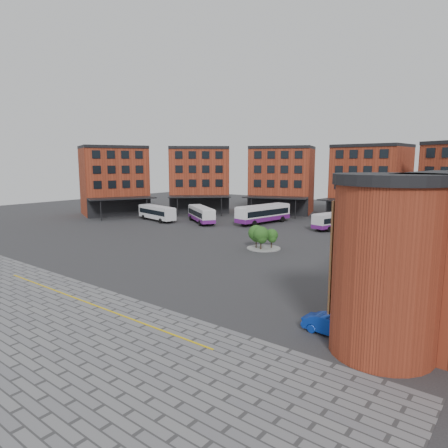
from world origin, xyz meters
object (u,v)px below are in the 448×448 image
Objects in this scene: bus_d at (336,220)px; bus_e at (402,227)px; bus_b at (201,214)px; blue_car at (332,326)px; bus_a at (157,212)px; bus_c at (263,213)px; tree_island at (262,236)px.

bus_e is (10.75, -1.39, 0.11)m from bus_d.
bus_b is 2.60× the size of blue_car.
bus_c is at bearing -49.39° from bus_a.
tree_island is at bearing -48.74° from bus_c.
bus_a is at bearing -131.67° from bus_e.
bus_b is at bearing 149.88° from tree_island.
bus_e is at bearing 7.64° from bus_d.
bus_e is (12.10, 19.74, -0.12)m from tree_island.
blue_car is at bearing -108.57° from bus_a.
bus_e is at bearing 11.62° from bus_c.
blue_car is (16.46, -40.16, -0.90)m from bus_d.
bus_c is 13.29m from bus_d.
bus_d is at bearing -35.57° from bus_b.
bus_b is 50.17m from blue_car.
blue_car is at bearing -47.80° from bus_e.
bus_b reaches higher than bus_a.
bus_b is at bearing -55.76° from bus_a.
bus_e reaches higher than bus_b.
bus_a is 33.33m from bus_d.
tree_island reaches higher than bus_b.
bus_a is at bearing 163.24° from tree_island.
bus_a is 1.02× the size of bus_b.
bus_b is at bearing -143.88° from bus_d.
bus_b is (8.36, 3.43, -0.08)m from bus_a.
tree_island is 22.12m from bus_c.
bus_b reaches higher than bus_d.
bus_a is 2.65× the size of blue_car.
tree_island reaches higher than bus_a.
bus_d is 43.41m from blue_car.
blue_car is (17.80, -19.03, -1.13)m from tree_island.
bus_c reaches higher than bus_b.
bus_a is at bearing 145.61° from bus_b.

